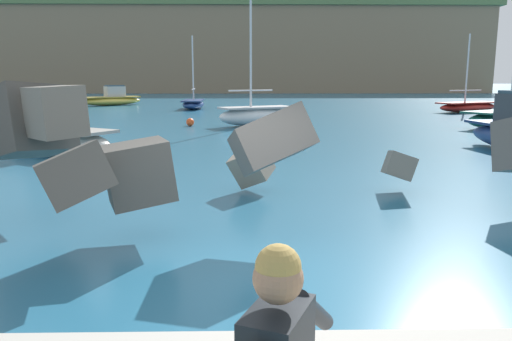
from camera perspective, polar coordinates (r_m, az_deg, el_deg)
name	(u,v)px	position (r m, az deg, el deg)	size (l,w,h in m)	color
ground_plane	(257,280)	(6.84, 0.14, -12.39)	(400.00, 400.00, 0.00)	#235B7A
breakwater_jetty	(176,161)	(8.89, -9.11, 1.11)	(31.16, 7.69, 2.68)	#605B56
boat_near_left	(256,115)	(27.84, 0.02, 6.34)	(4.70, 3.40, 6.68)	white
boat_near_right	(193,104)	(43.11, -7.17, 7.57)	(1.80, 4.94, 6.09)	navy
boat_mid_centre	(505,118)	(29.79, 26.52, 5.37)	(5.85, 4.51, 6.61)	#1E6656
boat_mid_right	(468,106)	(42.13, 23.07, 6.74)	(6.06, 4.35, 5.87)	maroon
boat_far_left	(55,134)	(18.78, -22.01, 3.88)	(5.07, 3.92, 2.36)	beige
boat_far_centre	(111,99)	(50.32, -16.17, 7.85)	(5.85, 5.02, 1.92)	#EAC64C
mooring_buoy_middle	(190,122)	(27.99, -7.53, 5.50)	(0.44, 0.44, 0.44)	#E54C1E
headland_bluff	(209,51)	(102.48, -5.33, 13.40)	(99.32, 36.81, 15.40)	#847056
station_building_west	(254,4)	(108.33, -0.23, 18.45)	(5.59, 7.49, 4.04)	beige
station_building_east	(229,4)	(108.09, -3.10, 18.42)	(6.36, 6.50, 3.90)	beige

